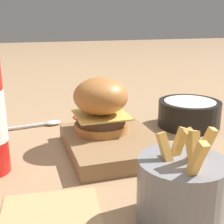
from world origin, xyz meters
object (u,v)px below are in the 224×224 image
Objects in this scene: serving_board at (112,144)px; burger at (101,105)px; spoon at (42,124)px; side_bowl at (189,113)px; fries_basket at (181,190)px.

serving_board is 0.08m from burger.
spoon is (-0.19, -0.12, -0.01)m from serving_board.
side_bowl is 0.36m from spoon.
serving_board is at bearing -65.83° from spoon.
spoon is (-0.16, -0.11, -0.08)m from burger.
burger is at bearing -63.22° from spoon.
burger reaches higher than spoon.
burger reaches higher than side_bowl.
side_bowl is at bearing 147.57° from fries_basket.
fries_basket is (0.24, 0.02, 0.03)m from serving_board.
fries_basket reaches higher than side_bowl.
side_bowl is 0.95× the size of spoon.
side_bowl is (-0.09, 0.23, 0.02)m from serving_board.
spoon is at bearing -146.24° from burger.
fries_basket is 0.89× the size of side_bowl.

